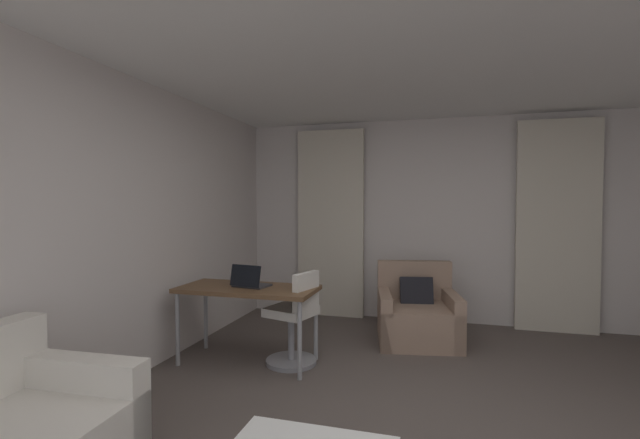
{
  "coord_description": "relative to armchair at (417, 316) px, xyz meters",
  "views": [
    {
      "loc": [
        0.04,
        -2.66,
        1.51
      ],
      "look_at": [
        -1.04,
        1.19,
        1.37
      ],
      "focal_mm": 23.94,
      "sensor_mm": 36.0,
      "label": 1
    }
  ],
  "objects": [
    {
      "name": "laptop",
      "position": [
        -1.5,
        -1.09,
        0.49
      ],
      "size": [
        0.36,
        0.3,
        0.22
      ],
      "color": "#2D2D33",
      "rests_on": "desk"
    },
    {
      "name": "wall_window",
      "position": [
        0.19,
        0.92,
        1.02
      ],
      "size": [
        5.12,
        0.06,
        2.6
      ],
      "color": "silver",
      "rests_on": "ground"
    },
    {
      "name": "armchair",
      "position": [
        0.0,
        0.0,
        0.0
      ],
      "size": [
        0.98,
        0.98,
        0.85
      ],
      "color": "#997A66",
      "rests_on": "ground"
    },
    {
      "name": "wall_left",
      "position": [
        -2.34,
        -2.11,
        1.02
      ],
      "size": [
        0.06,
        6.12,
        2.6
      ],
      "color": "silver",
      "rests_on": "ground"
    },
    {
      "name": "curtain_right_panel",
      "position": [
        1.56,
        0.79,
        0.97
      ],
      "size": [
        0.9,
        0.06,
        2.5
      ],
      "color": "beige",
      "rests_on": "ground"
    },
    {
      "name": "desk",
      "position": [
        -1.52,
        -1.09,
        0.38
      ],
      "size": [
        1.3,
        0.6,
        0.72
      ],
      "color": "brown",
      "rests_on": "ground"
    },
    {
      "name": "curtain_left_panel",
      "position": [
        -1.19,
        0.79,
        0.97
      ],
      "size": [
        0.9,
        0.06,
        2.5
      ],
      "color": "beige",
      "rests_on": "ground"
    },
    {
      "name": "ceiling",
      "position": [
        0.19,
        -2.11,
        2.35
      ],
      "size": [
        5.12,
        6.12,
        0.06
      ],
      "primitive_type": "cube",
      "color": "white",
      "rests_on": "wall_left"
    },
    {
      "name": "desk_chair",
      "position": [
        -1.08,
        -1.02,
        0.12
      ],
      "size": [
        0.49,
        0.49,
        0.88
      ],
      "color": "gray",
      "rests_on": "ground"
    }
  ]
}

